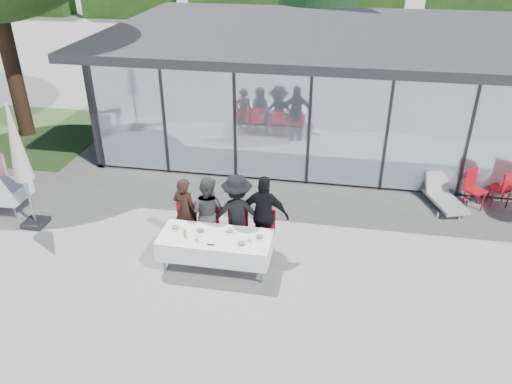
% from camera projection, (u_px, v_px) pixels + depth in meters
% --- Properties ---
extents(ground, '(90.00, 90.00, 0.00)m').
position_uv_depth(ground, '(238.00, 270.00, 10.24)').
color(ground, gray).
rests_on(ground, ground).
extents(pavilion, '(14.80, 8.80, 3.44)m').
position_uv_depth(pavilion, '(351.00, 68.00, 15.94)').
color(pavilion, gray).
rests_on(pavilion, ground).
extents(dining_table, '(2.26, 0.96, 0.75)m').
position_uv_depth(dining_table, '(216.00, 245.00, 10.09)').
color(dining_table, white).
rests_on(dining_table, ground).
extents(diner_a, '(0.71, 0.71, 1.58)m').
position_uv_depth(diner_a, '(185.00, 211.00, 10.78)').
color(diner_a, '#321D16').
rests_on(diner_a, ground).
extents(diner_chair_a, '(0.44, 0.44, 0.97)m').
position_uv_depth(diner_chair_a, '(186.00, 222.00, 10.87)').
color(diner_chair_a, red).
rests_on(diner_chair_a, ground).
extents(diner_b, '(1.00, 1.00, 1.65)m').
position_uv_depth(diner_b, '(208.00, 212.00, 10.68)').
color(diner_b, '#494949').
rests_on(diner_b, ground).
extents(diner_chair_b, '(0.44, 0.44, 0.97)m').
position_uv_depth(diner_chair_b, '(208.00, 224.00, 10.80)').
color(diner_chair_b, red).
rests_on(diner_chair_b, ground).
extents(diner_c, '(1.30, 1.30, 1.74)m').
position_uv_depth(diner_c, '(237.00, 213.00, 10.56)').
color(diner_c, black).
rests_on(diner_c, ground).
extents(diner_chair_c, '(0.44, 0.44, 0.97)m').
position_uv_depth(diner_chair_c, '(237.00, 227.00, 10.70)').
color(diner_chair_c, red).
rests_on(diner_chair_c, ground).
extents(diner_d, '(1.13, 1.13, 1.77)m').
position_uv_depth(diner_d, '(265.00, 215.00, 10.46)').
color(diner_d, black).
rests_on(diner_d, ground).
extents(diner_chair_d, '(0.44, 0.44, 0.97)m').
position_uv_depth(diner_chair_d, '(264.00, 229.00, 10.61)').
color(diner_chair_d, red).
rests_on(diner_chair_d, ground).
extents(plate_a, '(0.28, 0.28, 0.07)m').
position_uv_depth(plate_a, '(175.00, 228.00, 10.23)').
color(plate_a, white).
rests_on(plate_a, dining_table).
extents(plate_b, '(0.28, 0.28, 0.07)m').
position_uv_depth(plate_b, '(200.00, 231.00, 10.13)').
color(plate_b, white).
rests_on(plate_b, dining_table).
extents(plate_c, '(0.28, 0.28, 0.07)m').
position_uv_depth(plate_c, '(230.00, 231.00, 10.11)').
color(plate_c, white).
rests_on(plate_c, dining_table).
extents(plate_d, '(0.28, 0.28, 0.07)m').
position_uv_depth(plate_d, '(260.00, 237.00, 9.93)').
color(plate_d, white).
rests_on(plate_d, dining_table).
extents(plate_extra, '(0.28, 0.28, 0.07)m').
position_uv_depth(plate_extra, '(242.00, 244.00, 9.72)').
color(plate_extra, white).
rests_on(plate_extra, dining_table).
extents(juice_bottle, '(0.06, 0.06, 0.16)m').
position_uv_depth(juice_bottle, '(185.00, 233.00, 9.95)').
color(juice_bottle, '#93B24A').
rests_on(juice_bottle, dining_table).
extents(drinking_glasses, '(1.10, 0.24, 0.10)m').
position_uv_depth(drinking_glasses, '(224.00, 240.00, 9.79)').
color(drinking_glasses, silver).
rests_on(drinking_glasses, dining_table).
extents(folded_eyeglasses, '(0.14, 0.03, 0.01)m').
position_uv_depth(folded_eyeglasses, '(211.00, 245.00, 9.72)').
color(folded_eyeglasses, black).
rests_on(folded_eyeglasses, dining_table).
extents(spare_table_left, '(0.86, 0.86, 0.74)m').
position_uv_depth(spare_table_left, '(8.00, 192.00, 12.04)').
color(spare_table_left, white).
rests_on(spare_table_left, ground).
extents(spare_chair_a, '(0.62, 0.62, 0.97)m').
position_uv_depth(spare_chair_a, '(473.00, 186.00, 12.33)').
color(spare_chair_a, red).
rests_on(spare_chair_a, ground).
extents(spare_chair_b, '(0.61, 0.61, 0.97)m').
position_uv_depth(spare_chair_b, '(504.00, 187.00, 12.30)').
color(spare_chair_b, red).
rests_on(spare_chair_b, ground).
extents(market_umbrella, '(0.50, 0.50, 3.00)m').
position_uv_depth(market_umbrella, '(17.00, 150.00, 10.84)').
color(market_umbrella, black).
rests_on(market_umbrella, ground).
extents(lounger, '(1.02, 1.46, 0.72)m').
position_uv_depth(lounger, '(443.00, 195.00, 12.49)').
color(lounger, silver).
rests_on(lounger, ground).
extents(grass_patch, '(5.00, 5.00, 0.02)m').
position_uv_depth(grass_patch, '(28.00, 134.00, 16.73)').
color(grass_patch, '#385926').
rests_on(grass_patch, ground).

